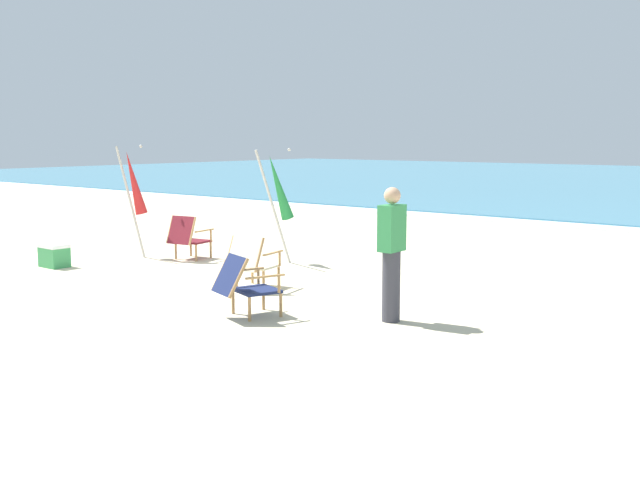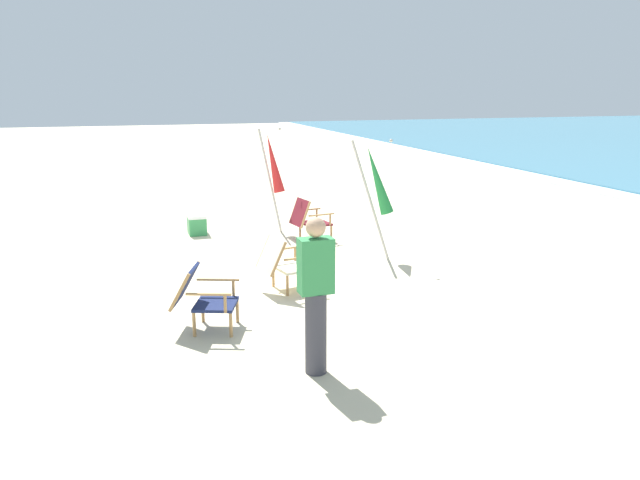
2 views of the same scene
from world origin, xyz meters
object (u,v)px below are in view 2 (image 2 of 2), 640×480
Objects in this scene: beach_chair_back_right at (308,218)px; umbrella_furled_green at (377,181)px; beach_chair_back_left at (202,296)px; cooler_box at (197,224)px; person_near_chairs at (316,295)px; umbrella_furled_red at (273,164)px; beach_chair_front_left at (283,262)px.

umbrella_furled_green is (1.57, 0.73, 0.90)m from beach_chair_back_right.
cooler_box is (-5.10, 0.54, -0.22)m from beach_chair_back_left.
beach_chair_back_right is 5.66m from person_near_chairs.
umbrella_furled_red is 1.28× the size of person_near_chairs.
cooler_box is (-0.27, -1.52, -1.16)m from umbrella_furled_red.
umbrella_furled_red is 6.48m from person_near_chairs.
person_near_chairs is 3.33× the size of cooler_box.
umbrella_furled_red is (-0.94, -0.44, 0.93)m from beach_chair_back_right.
umbrella_furled_red reaches higher than beach_chair_back_right.
beach_chair_back_left is 4.63m from beach_chair_back_right.
umbrella_furled_red is (-3.70, 0.76, 0.94)m from beach_chair_front_left.
person_near_chairs is at bearing 3.61° from cooler_box.
beach_chair_back_left is at bearing -6.01° from cooler_box.
umbrella_furled_green is at bearing 121.88° from beach_chair_front_left.
beach_chair_back_left is 1.72m from beach_chair_front_left.
beach_chair_front_left is 4.05m from cooler_box.
cooler_box is (-2.78, -2.69, -1.13)m from umbrella_furled_green.
umbrella_furled_green reaches higher than beach_chair_front_left.
beach_chair_front_left is at bearing 10.83° from cooler_box.
beach_chair_front_left is at bearing -58.12° from umbrella_furled_green.
umbrella_furled_red reaches higher than umbrella_furled_green.
beach_chair_back_left is 4.08m from umbrella_furled_green.
umbrella_furled_green is 1.25× the size of person_near_chairs.
beach_chair_back_right is (-2.77, 1.20, 0.00)m from beach_chair_front_left.
beach_chair_front_left is (-1.13, 1.30, 0.00)m from beach_chair_back_left.
beach_chair_back_left is at bearing -54.18° from umbrella_furled_green.
beach_chair_back_right is 1.39m from umbrella_furled_red.
beach_chair_back_left is 0.44× the size of umbrella_furled_green.
umbrella_furled_green is 0.98× the size of umbrella_furled_red.
beach_chair_front_left is 0.40× the size of umbrella_furled_red.
umbrella_furled_red is at bearing 156.98° from beach_chair_back_left.
umbrella_furled_red reaches higher than beach_chair_back_left.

